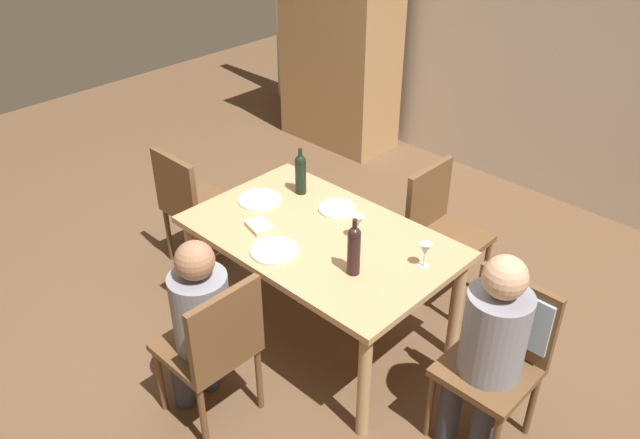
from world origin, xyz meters
name	(u,v)px	position (x,y,z in m)	size (l,w,h in m)	color
ground_plane	(320,331)	(0.00, 0.00, 0.00)	(10.00, 10.00, 0.00)	brown
rear_room_partition	(556,35)	(0.00, 2.69, 1.35)	(6.40, 0.12, 2.70)	beige
armoire_cabinet	(340,31)	(-1.88, 2.24, 1.10)	(1.18, 0.62, 2.18)	#A87F51
dining_table	(320,247)	(0.00, 0.00, 0.66)	(1.57, 0.98, 0.75)	tan
chair_right_end	(504,339)	(1.16, 0.12, 0.59)	(0.44, 0.46, 0.92)	brown
chair_near	(215,344)	(0.09, -0.87, 0.53)	(0.44, 0.44, 0.92)	brown
chair_far_right	(440,224)	(0.27, 0.87, 0.53)	(0.44, 0.44, 0.92)	brown
chair_left_end	(191,201)	(-1.16, -0.09, 0.53)	(0.44, 0.44, 0.92)	brown
person_woman_host	(490,343)	(1.16, -0.03, 0.67)	(0.32, 0.36, 1.16)	#33333D
person_man_bearded	(199,317)	(-0.03, -0.87, 0.65)	(0.34, 0.30, 1.12)	#33333D
wine_bottle_tall_green	(301,173)	(-0.42, 0.26, 0.90)	(0.07, 0.07, 0.31)	black
wine_bottle_dark_red	(354,249)	(0.39, -0.15, 0.91)	(0.07, 0.07, 0.34)	black
wine_glass_near_left	(358,223)	(0.19, 0.12, 0.86)	(0.07, 0.07, 0.15)	silver
wine_glass_centre	(425,250)	(0.62, 0.16, 0.86)	(0.07, 0.07, 0.15)	silver
dinner_plate_host	(337,209)	(-0.11, 0.27, 0.76)	(0.23, 0.23, 0.01)	white
dinner_plate_guest_left	(260,200)	(-0.54, 0.01, 0.76)	(0.27, 0.27, 0.01)	white
dinner_plate_guest_right	(275,251)	(-0.06, -0.31, 0.76)	(0.27, 0.27, 0.01)	silver
folded_napkin	(259,226)	(-0.30, -0.20, 0.77)	(0.16, 0.12, 0.03)	beige
handbag	(243,228)	(-1.16, 0.35, 0.11)	(0.28, 0.12, 0.22)	brown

